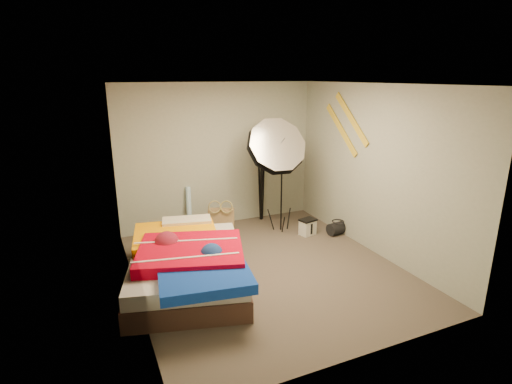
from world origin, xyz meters
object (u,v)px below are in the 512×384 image
camera_case (308,227)px  duffel_bag (338,228)px  tote_bag (221,221)px  camera_tripod (262,177)px  wrapping_roll (189,209)px  photo_umbrella (275,148)px  bed (188,263)px

camera_case → duffel_bag: bearing=-35.6°
tote_bag → camera_tripod: bearing=45.0°
tote_bag → wrapping_roll: bearing=163.0°
tote_bag → duffel_bag: size_ratio=1.28×
tote_bag → duffel_bag: tote_bag is taller
tote_bag → camera_tripod: camera_tripod is taller
tote_bag → photo_umbrella: 1.55m
tote_bag → bed: bearing=-99.3°
camera_case → bed: bed is taller
bed → photo_umbrella: 2.41m
camera_case → photo_umbrella: (-0.49, 0.28, 1.35)m
wrapping_roll → photo_umbrella: size_ratio=0.37×
wrapping_roll → camera_case: 2.07m
bed → tote_bag: bearing=57.1°
wrapping_roll → bed: size_ratio=0.32×
duffel_bag → camera_tripod: 1.65m
duffel_bag → camera_tripod: bearing=118.6°
duffel_bag → bed: 2.83m
camera_case → camera_tripod: (-0.40, 1.01, 0.69)m
wrapping_roll → camera_tripod: 1.44m
tote_bag → wrapping_roll: (-0.45, 0.39, 0.16)m
camera_case → camera_tripod: camera_tripod is taller
camera_case → tote_bag: bearing=140.1°
duffel_bag → photo_umbrella: photo_umbrella is taller
wrapping_roll → bed: 1.94m
camera_case → wrapping_roll: bearing=135.9°
tote_bag → camera_tripod: size_ratio=0.31×
photo_umbrella → wrapping_roll: bearing=149.3°
duffel_bag → tote_bag: bearing=147.2°
tote_bag → camera_case: (1.32, -0.65, -0.09)m
wrapping_roll → duffel_bag: bearing=-28.6°
duffel_bag → bed: (-2.75, -0.64, 0.19)m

